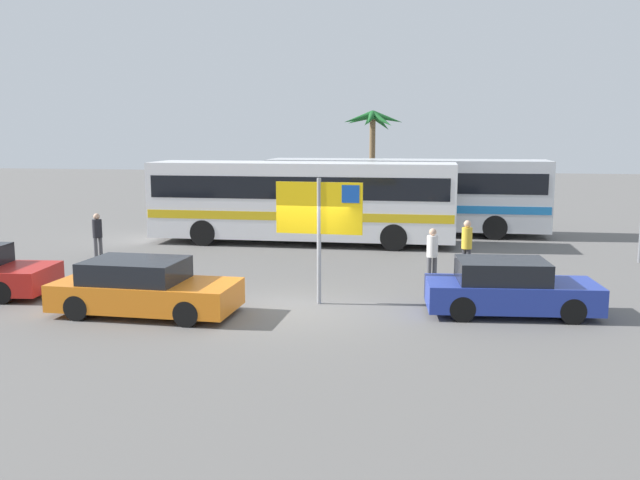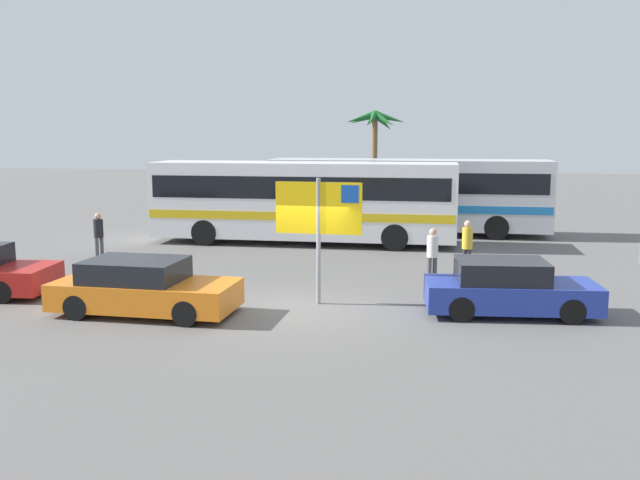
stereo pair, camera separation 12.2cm
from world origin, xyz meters
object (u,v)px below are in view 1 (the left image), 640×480
(car_blue, at_px, (509,288))
(pedestrian_crossing_lot, at_px, (97,233))
(bus_front_coach, at_px, (302,198))
(ferry_sign, at_px, (321,213))
(pedestrian_by_bus, at_px, (467,243))
(pedestrian_near_sign, at_px, (432,251))
(bus_rear_coach, at_px, (406,192))
(car_orange, at_px, (143,288))

(car_blue, xyz_separation_m, pedestrian_crossing_lot, (-13.08, 5.06, 0.30))
(car_blue, bearing_deg, pedestrian_crossing_lot, 154.02)
(bus_front_coach, distance_m, ferry_sign, 9.62)
(pedestrian_by_bus, relative_size, pedestrian_near_sign, 1.05)
(ferry_sign, distance_m, car_blue, 4.90)
(bus_rear_coach, relative_size, pedestrian_near_sign, 7.33)
(pedestrian_crossing_lot, bearing_deg, ferry_sign, 4.88)
(bus_front_coach, height_order, car_blue, bus_front_coach)
(pedestrian_crossing_lot, bearing_deg, pedestrian_by_bus, 31.75)
(pedestrian_crossing_lot, bearing_deg, bus_front_coach, 70.48)
(car_blue, bearing_deg, car_orange, -175.73)
(bus_rear_coach, relative_size, pedestrian_by_bus, 6.99)
(ferry_sign, xyz_separation_m, car_blue, (4.59, -0.29, -1.69))
(pedestrian_by_bus, distance_m, pedestrian_near_sign, 1.73)
(car_blue, relative_size, pedestrian_by_bus, 2.45)
(ferry_sign, bearing_deg, pedestrian_crossing_lot, 153.34)
(car_blue, xyz_separation_m, pedestrian_near_sign, (-1.81, 3.15, 0.31))
(bus_rear_coach, bearing_deg, car_orange, -111.60)
(pedestrian_by_bus, bearing_deg, bus_rear_coach, 63.58)
(car_blue, distance_m, car_orange, 8.73)
(bus_rear_coach, xyz_separation_m, pedestrian_crossing_lot, (-10.13, -7.90, -0.85))
(pedestrian_by_bus, relative_size, pedestrian_crossing_lot, 1.05)
(ferry_sign, height_order, pedestrian_near_sign, ferry_sign)
(car_blue, height_order, pedestrian_near_sign, pedestrian_near_sign)
(car_blue, bearing_deg, bus_front_coach, 120.62)
(ferry_sign, bearing_deg, pedestrian_near_sign, 48.48)
(bus_rear_coach, relative_size, pedestrian_crossing_lot, 7.35)
(ferry_sign, height_order, pedestrian_crossing_lot, ferry_sign)
(bus_front_coach, distance_m, bus_rear_coach, 5.13)
(car_blue, bearing_deg, pedestrian_near_sign, 115.03)
(bus_rear_coach, relative_size, ferry_sign, 3.68)
(bus_front_coach, xyz_separation_m, car_blue, (6.85, -9.63, -1.15))
(bus_rear_coach, bearing_deg, bus_front_coach, -139.56)
(ferry_sign, bearing_deg, bus_front_coach, 106.29)
(ferry_sign, distance_m, pedestrian_near_sign, 4.22)
(pedestrian_by_bus, height_order, pedestrian_crossing_lot, pedestrian_by_bus)
(bus_front_coach, bearing_deg, ferry_sign, -76.38)
(car_blue, relative_size, pedestrian_crossing_lot, 2.57)
(ferry_sign, distance_m, car_orange, 4.68)
(bus_front_coach, height_order, pedestrian_crossing_lot, bus_front_coach)
(pedestrian_by_bus, xyz_separation_m, pedestrian_crossing_lot, (-12.31, 0.53, -0.05))
(car_orange, bearing_deg, bus_front_coach, 82.75)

